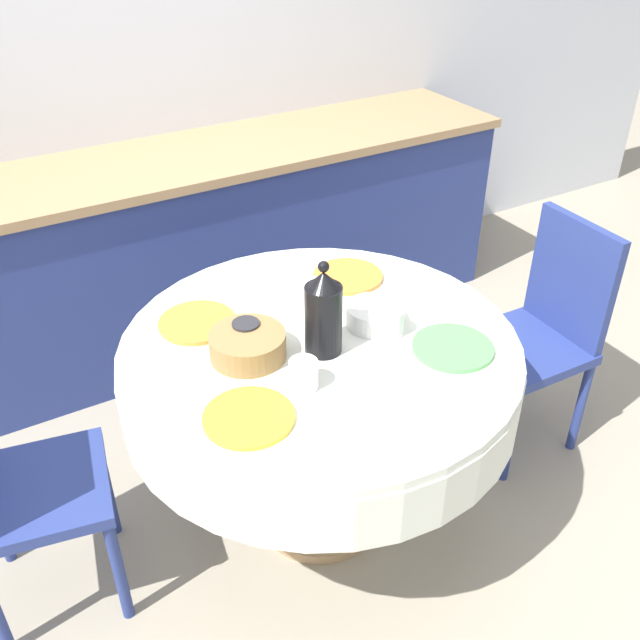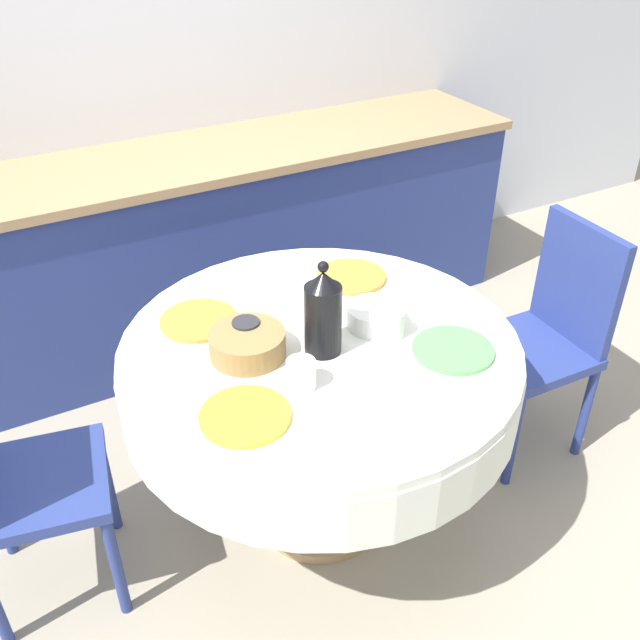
% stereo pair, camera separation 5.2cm
% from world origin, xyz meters
% --- Properties ---
extents(ground_plane, '(12.00, 12.00, 0.00)m').
position_xyz_m(ground_plane, '(0.00, 0.00, 0.00)').
color(ground_plane, '#9E937F').
extents(wall_back, '(7.00, 0.05, 2.60)m').
position_xyz_m(wall_back, '(0.00, 1.66, 1.30)').
color(wall_back, silver).
rests_on(wall_back, ground_plane).
extents(kitchen_counter, '(3.24, 0.64, 0.92)m').
position_xyz_m(kitchen_counter, '(0.00, 1.32, 0.46)').
color(kitchen_counter, navy).
rests_on(kitchen_counter, ground_plane).
extents(dining_table, '(1.23, 1.23, 0.77)m').
position_xyz_m(dining_table, '(0.00, 0.00, 0.64)').
color(dining_table, tan).
rests_on(dining_table, ground_plane).
extents(chair_left, '(0.41, 0.41, 0.93)m').
position_xyz_m(chair_left, '(0.96, -0.03, 0.52)').
color(chair_left, navy).
rests_on(chair_left, ground_plane).
extents(chair_right, '(0.47, 0.47, 0.93)m').
position_xyz_m(chair_right, '(-0.94, 0.18, 0.52)').
color(chair_right, navy).
rests_on(chair_right, ground_plane).
extents(plate_near_left, '(0.24, 0.24, 0.01)m').
position_xyz_m(plate_near_left, '(-0.34, -0.21, 0.78)').
color(plate_near_left, yellow).
rests_on(plate_near_left, dining_table).
extents(cup_near_left, '(0.08, 0.08, 0.09)m').
position_xyz_m(cup_near_left, '(-0.15, -0.16, 0.81)').
color(cup_near_left, white).
rests_on(cup_near_left, dining_table).
extents(plate_near_right, '(0.24, 0.24, 0.01)m').
position_xyz_m(plate_near_right, '(0.32, -0.23, 0.78)').
color(plate_near_right, '#5BA85B').
rests_on(plate_near_right, dining_table).
extents(cup_near_right, '(0.08, 0.08, 0.09)m').
position_xyz_m(cup_near_right, '(0.21, -0.07, 0.81)').
color(cup_near_right, white).
rests_on(cup_near_right, dining_table).
extents(plate_far_left, '(0.24, 0.24, 0.01)m').
position_xyz_m(plate_far_left, '(-0.29, 0.28, 0.78)').
color(plate_far_left, orange).
rests_on(plate_far_left, dining_table).
extents(cup_far_left, '(0.08, 0.08, 0.09)m').
position_xyz_m(cup_far_left, '(-0.20, 0.09, 0.81)').
color(cup_far_left, '#28282D').
rests_on(cup_far_left, dining_table).
extents(plate_far_right, '(0.24, 0.24, 0.01)m').
position_xyz_m(plate_far_right, '(0.28, 0.29, 0.78)').
color(plate_far_right, orange).
rests_on(plate_far_right, dining_table).
extents(cup_far_right, '(0.08, 0.08, 0.09)m').
position_xyz_m(cup_far_right, '(0.08, 0.21, 0.81)').
color(cup_far_right, white).
rests_on(cup_far_right, dining_table).
extents(coffee_carafe, '(0.11, 0.11, 0.30)m').
position_xyz_m(coffee_carafe, '(-0.01, -0.04, 0.90)').
color(coffee_carafe, black).
rests_on(coffee_carafe, dining_table).
extents(bread_basket, '(0.23, 0.23, 0.08)m').
position_xyz_m(bread_basket, '(-0.22, 0.04, 0.81)').
color(bread_basket, olive).
rests_on(bread_basket, dining_table).
extents(fruit_bowl, '(0.17, 0.17, 0.07)m').
position_xyz_m(fruit_bowl, '(0.19, -0.00, 0.80)').
color(fruit_bowl, silver).
rests_on(fruit_bowl, dining_table).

